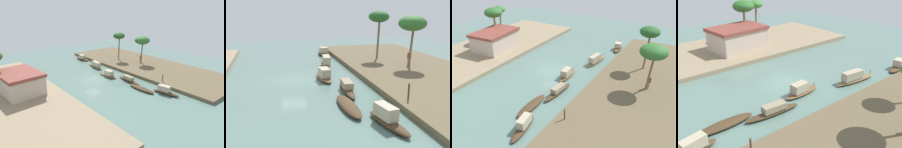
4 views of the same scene
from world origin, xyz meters
The scene contains 14 objects.
river_water centered at (0.00, 0.00, 0.00)m, with size 63.76×63.76×0.00m, color slate.
riverbank_left centered at (0.00, -13.41, 0.26)m, with size 36.93×13.07×0.52m, color brown.
riverbank_right centered at (0.00, 13.41, 0.26)m, with size 36.93×13.07×0.52m, color #937F60.
sampan_midstream centered at (-0.51, -3.11, 0.46)m, with size 4.20×1.44×1.26m.
sampan_downstream_large centered at (5.76, -4.66, 0.51)m, with size 5.37×1.56×1.32m.
sampan_near_left_bank centered at (12.87, -5.79, 0.42)m, with size 4.35×1.72×1.23m.
sampan_open_hull centered at (-8.69, -3.29, 0.23)m, with size 4.95×1.26×0.45m.
sampan_with_tall_canopy centered at (-4.75, -4.32, 0.38)m, with size 5.26×1.25×0.98m.
sampan_with_red_awning centered at (-12.04, -4.90, 0.49)m, with size 4.31×1.69×1.30m.
person_on_near_bank centered at (1.24, -13.63, 1.30)m, with size 0.50×0.51×1.76m.
mooring_post centered at (-9.20, -7.90, 1.14)m, with size 0.14×0.14×1.25m, color #4C3823.
palm_tree_left_near centered at (0.97, -13.62, 5.42)m, with size 3.18×3.18×5.82m.
palm_tree_left_far centered at (6.48, -11.85, 5.88)m, with size 2.67×2.67×6.19m.
riverside_building centered at (1.32, 12.01, 2.11)m, with size 7.74×5.77×3.14m.
Camera 1 is at (-29.14, 19.64, 13.12)m, focal length 33.39 mm.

